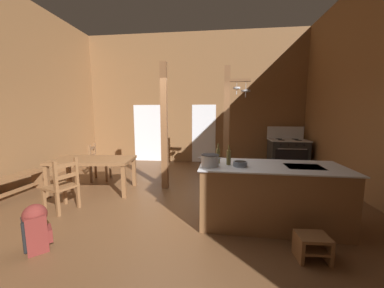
{
  "coord_description": "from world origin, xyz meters",
  "views": [
    {
      "loc": [
        0.85,
        -3.75,
        1.71
      ],
      "look_at": [
        0.34,
        0.67,
        1.1
      ],
      "focal_mm": 20.22,
      "sensor_mm": 36.0,
      "label": 1
    }
  ],
  "objects_px": {
    "ladderback_chair_by_post": "(98,163)",
    "stove_range": "(287,154)",
    "bottle_short_on_counter": "(218,155)",
    "stockpot_on_counter": "(210,160)",
    "backpack": "(36,226)",
    "bottle_tall_on_counter": "(229,157)",
    "bench_along_left_wall": "(13,183)",
    "step_stool": "(312,245)",
    "dining_table": "(93,163)",
    "kitchen_island": "(270,195)",
    "mixing_bowl_on_counter": "(240,164)",
    "ladderback_chair_near_window": "(62,186)"
  },
  "relations": [
    {
      "from": "step_stool",
      "to": "stockpot_on_counter",
      "type": "xyz_separation_m",
      "value": [
        -1.24,
        0.66,
        0.85
      ]
    },
    {
      "from": "stove_range",
      "to": "step_stool",
      "type": "height_order",
      "value": "stove_range"
    },
    {
      "from": "bench_along_left_wall",
      "to": "bottle_short_on_counter",
      "type": "distance_m",
      "value": 4.3
    },
    {
      "from": "bottle_tall_on_counter",
      "to": "bottle_short_on_counter",
      "type": "distance_m",
      "value": 0.18
    },
    {
      "from": "kitchen_island",
      "to": "bench_along_left_wall",
      "type": "bearing_deg",
      "value": 174.09
    },
    {
      "from": "stove_range",
      "to": "step_stool",
      "type": "bearing_deg",
      "value": -103.47
    },
    {
      "from": "step_stool",
      "to": "bottle_short_on_counter",
      "type": "xyz_separation_m",
      "value": [
        -1.12,
        0.89,
        0.88
      ]
    },
    {
      "from": "ladderback_chair_near_window",
      "to": "bottle_tall_on_counter",
      "type": "distance_m",
      "value": 2.96
    },
    {
      "from": "step_stool",
      "to": "dining_table",
      "type": "distance_m",
      "value": 4.31
    },
    {
      "from": "ladderback_chair_by_post",
      "to": "bottle_tall_on_counter",
      "type": "height_order",
      "value": "bottle_tall_on_counter"
    },
    {
      "from": "stove_range",
      "to": "ladderback_chair_by_post",
      "type": "relative_size",
      "value": 1.39
    },
    {
      "from": "stove_range",
      "to": "bottle_short_on_counter",
      "type": "bearing_deg",
      "value": -121.45
    },
    {
      "from": "bench_along_left_wall",
      "to": "stockpot_on_counter",
      "type": "xyz_separation_m",
      "value": [
        4.09,
        -0.69,
        0.72
      ]
    },
    {
      "from": "bench_along_left_wall",
      "to": "mixing_bowl_on_counter",
      "type": "relative_size",
      "value": 6.49
    },
    {
      "from": "kitchen_island",
      "to": "mixing_bowl_on_counter",
      "type": "relative_size",
      "value": 10.53
    },
    {
      "from": "ladderback_chair_by_post",
      "to": "mixing_bowl_on_counter",
      "type": "relative_size",
      "value": 4.57
    },
    {
      "from": "kitchen_island",
      "to": "mixing_bowl_on_counter",
      "type": "distance_m",
      "value": 0.71
    },
    {
      "from": "backpack",
      "to": "bottle_tall_on_counter",
      "type": "xyz_separation_m",
      "value": [
        2.44,
        1.01,
        0.74
      ]
    },
    {
      "from": "backpack",
      "to": "stockpot_on_counter",
      "type": "xyz_separation_m",
      "value": [
        2.15,
        0.86,
        0.71
      ]
    },
    {
      "from": "stockpot_on_counter",
      "to": "backpack",
      "type": "bearing_deg",
      "value": -158.28
    },
    {
      "from": "ladderback_chair_near_window",
      "to": "bottle_short_on_counter",
      "type": "height_order",
      "value": "bottle_short_on_counter"
    },
    {
      "from": "kitchen_island",
      "to": "dining_table",
      "type": "xyz_separation_m",
      "value": [
        -3.54,
        1.04,
        0.18
      ]
    },
    {
      "from": "ladderback_chair_by_post",
      "to": "bottle_tall_on_counter",
      "type": "xyz_separation_m",
      "value": [
        3.27,
        -1.9,
        0.61
      ]
    },
    {
      "from": "stockpot_on_counter",
      "to": "bottle_short_on_counter",
      "type": "bearing_deg",
      "value": 62.24
    },
    {
      "from": "ladderback_chair_by_post",
      "to": "stove_range",
      "type": "bearing_deg",
      "value": 18.43
    },
    {
      "from": "bottle_short_on_counter",
      "to": "ladderback_chair_by_post",
      "type": "bearing_deg",
      "value": 149.66
    },
    {
      "from": "kitchen_island",
      "to": "stove_range",
      "type": "xyz_separation_m",
      "value": [
        1.38,
        3.64,
        0.01
      ]
    },
    {
      "from": "step_stool",
      "to": "ladderback_chair_by_post",
      "type": "xyz_separation_m",
      "value": [
        -4.22,
        2.71,
        0.27
      ]
    },
    {
      "from": "stove_range",
      "to": "ladderback_chair_by_post",
      "type": "height_order",
      "value": "stove_range"
    },
    {
      "from": "stove_range",
      "to": "dining_table",
      "type": "height_order",
      "value": "stove_range"
    },
    {
      "from": "bench_along_left_wall",
      "to": "step_stool",
      "type": "bearing_deg",
      "value": -14.2
    },
    {
      "from": "bottle_short_on_counter",
      "to": "backpack",
      "type": "bearing_deg",
      "value": -154.43
    },
    {
      "from": "stove_range",
      "to": "stockpot_on_counter",
      "type": "relative_size",
      "value": 3.92
    },
    {
      "from": "step_stool",
      "to": "dining_table",
      "type": "xyz_separation_m",
      "value": [
        -3.85,
        1.87,
        0.47
      ]
    },
    {
      "from": "step_stool",
      "to": "bench_along_left_wall",
      "type": "distance_m",
      "value": 5.5
    },
    {
      "from": "stockpot_on_counter",
      "to": "step_stool",
      "type": "bearing_deg",
      "value": -27.94
    },
    {
      "from": "ladderback_chair_near_window",
      "to": "stockpot_on_counter",
      "type": "distance_m",
      "value": 2.68
    },
    {
      "from": "stockpot_on_counter",
      "to": "bottle_tall_on_counter",
      "type": "height_order",
      "value": "bottle_tall_on_counter"
    },
    {
      "from": "step_stool",
      "to": "ladderback_chair_by_post",
      "type": "relative_size",
      "value": 0.39
    },
    {
      "from": "kitchen_island",
      "to": "mixing_bowl_on_counter",
      "type": "bearing_deg",
      "value": -166.66
    },
    {
      "from": "stove_range",
      "to": "ladderback_chair_by_post",
      "type": "bearing_deg",
      "value": -161.57
    },
    {
      "from": "stockpot_on_counter",
      "to": "bench_along_left_wall",
      "type": "bearing_deg",
      "value": 170.42
    },
    {
      "from": "ladderback_chair_by_post",
      "to": "stockpot_on_counter",
      "type": "bearing_deg",
      "value": -34.47
    },
    {
      "from": "ladderback_chair_near_window",
      "to": "step_stool",
      "type": "bearing_deg",
      "value": -12.89
    },
    {
      "from": "dining_table",
      "to": "ladderback_chair_by_post",
      "type": "bearing_deg",
      "value": 113.99
    },
    {
      "from": "stove_range",
      "to": "backpack",
      "type": "relative_size",
      "value": 2.21
    },
    {
      "from": "step_stool",
      "to": "bottle_tall_on_counter",
      "type": "xyz_separation_m",
      "value": [
        -0.96,
        0.81,
        0.88
      ]
    },
    {
      "from": "dining_table",
      "to": "backpack",
      "type": "xyz_separation_m",
      "value": [
        0.46,
        -2.07,
        -0.34
      ]
    },
    {
      "from": "ladderback_chair_by_post",
      "to": "bottle_short_on_counter",
      "type": "xyz_separation_m",
      "value": [
        3.11,
        -1.82,
        0.61
      ]
    },
    {
      "from": "mixing_bowl_on_counter",
      "to": "bottle_short_on_counter",
      "type": "height_order",
      "value": "bottle_short_on_counter"
    }
  ]
}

